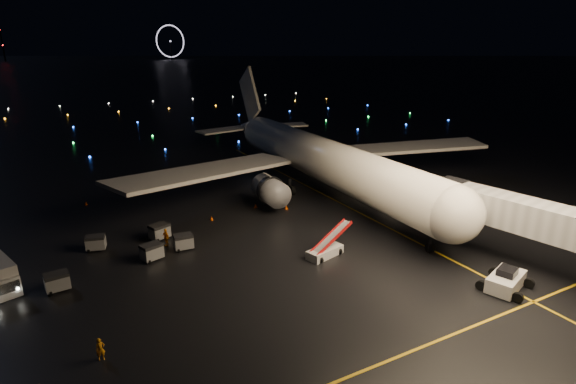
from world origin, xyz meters
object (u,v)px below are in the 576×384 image
(crew_c, at_px, (166,237))
(airliner, at_px, (310,132))
(baggage_cart_2, at_px, (152,252))
(crew_a, at_px, (100,349))
(baggage_cart_3, at_px, (96,243))
(baggage_cart_0, at_px, (183,242))
(baggage_cart_1, at_px, (159,232))
(pushback_tug, at_px, (506,279))
(belt_loader, at_px, (325,243))
(baggage_cart_4, at_px, (57,282))

(crew_c, bearing_deg, airliner, 94.12)
(baggage_cart_2, bearing_deg, crew_a, -133.32)
(baggage_cart_2, height_order, baggage_cart_3, baggage_cart_2)
(crew_a, bearing_deg, crew_c, 57.32)
(airliner, xyz_separation_m, crew_c, (-24.20, -10.96, -7.30))
(baggage_cart_0, bearing_deg, baggage_cart_1, 115.80)
(baggage_cart_1, bearing_deg, baggage_cart_2, -132.21)
(pushback_tug, xyz_separation_m, baggage_cart_1, (-23.92, 25.01, -0.14))
(belt_loader, bearing_deg, baggage_cart_2, 138.76)
(pushback_tug, relative_size, crew_c, 2.12)
(crew_c, xyz_separation_m, baggage_cart_1, (-0.18, 2.15, -0.13))
(baggage_cart_1, bearing_deg, belt_loader, -62.58)
(belt_loader, xyz_separation_m, crew_c, (-13.43, 10.01, -0.44))
(pushback_tug, relative_size, baggage_cart_4, 2.17)
(baggage_cart_1, bearing_deg, baggage_cart_0, -88.29)
(baggage_cart_1, xyz_separation_m, baggage_cart_2, (-1.86, -4.73, -0.02))
(baggage_cart_4, bearing_deg, crew_a, -86.29)
(baggage_cart_2, xyz_separation_m, baggage_cart_3, (-4.59, 5.04, -0.05))
(airliner, distance_m, baggage_cart_2, 30.44)
(crew_c, bearing_deg, baggage_cart_2, -58.55)
(pushback_tug, distance_m, baggage_cart_0, 30.80)
(baggage_cart_0, xyz_separation_m, baggage_cart_1, (-1.58, 3.81, 0.04))
(baggage_cart_3, distance_m, baggage_cart_4, 8.13)
(airliner, xyz_separation_m, crew_a, (-32.52, -27.06, -7.47))
(crew_a, relative_size, baggage_cart_1, 0.81)
(airliner, bearing_deg, baggage_cart_3, -162.75)
(baggage_cart_4, bearing_deg, airliner, 17.23)
(crew_c, distance_m, baggage_cart_4, 11.50)
(belt_loader, distance_m, baggage_cart_3, 23.62)
(pushback_tug, bearing_deg, baggage_cart_4, 132.83)
(crew_a, xyz_separation_m, baggage_cart_2, (6.29, 13.52, 0.02))
(crew_a, distance_m, baggage_cart_2, 14.91)
(crew_c, bearing_deg, belt_loader, 33.04)
(airliner, height_order, baggage_cart_0, airliner)
(pushback_tug, height_order, baggage_cart_2, pushback_tug)
(crew_c, distance_m, baggage_cart_2, 3.29)
(airliner, xyz_separation_m, baggage_cart_1, (-24.38, -8.81, -7.43))
(baggage_cart_1, height_order, baggage_cart_3, baggage_cart_1)
(crew_a, xyz_separation_m, baggage_cart_3, (1.70, 18.56, -0.02))
(baggage_cart_0, bearing_deg, crew_a, -120.66)
(baggage_cart_2, height_order, baggage_cart_4, baggage_cart_2)
(baggage_cart_3, relative_size, baggage_cart_4, 0.97)
(crew_a, height_order, crew_c, crew_c)
(airliner, xyz_separation_m, belt_loader, (-10.77, -20.97, -6.86))
(baggage_cart_0, relative_size, baggage_cart_4, 1.00)
(crew_c, xyz_separation_m, baggage_cart_4, (-10.50, -4.69, -0.17))
(baggage_cart_3, bearing_deg, baggage_cart_4, -103.26)
(crew_c, bearing_deg, crew_a, -47.60)
(baggage_cart_3, bearing_deg, crew_a, -80.08)
(pushback_tug, distance_m, baggage_cart_2, 32.80)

